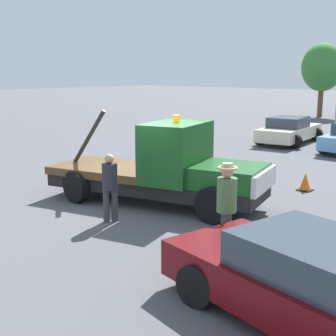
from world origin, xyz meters
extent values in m
plane|color=#545459|center=(0.00, 0.00, 0.00)|extent=(160.00, 160.00, 0.00)
cube|color=black|center=(0.00, 0.00, 0.53)|extent=(6.27, 3.31, 0.35)
cube|color=#19511E|center=(2.09, 0.57, 0.98)|extent=(2.07, 2.08, 0.55)
cube|color=silver|center=(2.95, 0.80, 0.95)|extent=(0.59, 1.77, 0.50)
cube|color=#19511E|center=(0.64, 0.17, 1.48)|extent=(1.80, 2.28, 1.55)
cube|color=brown|center=(-1.45, -0.39, 0.81)|extent=(3.42, 2.72, 0.22)
cylinder|color=black|center=(-2.08, -0.57, 1.70)|extent=(1.18, 0.43, 1.63)
cylinder|color=orange|center=(0.64, 0.17, 2.35)|extent=(0.18, 0.18, 0.20)
cylinder|color=black|center=(1.75, 1.46, 0.44)|extent=(0.88, 0.26, 0.88)
cylinder|color=black|center=(2.25, -0.37, 0.44)|extent=(0.88, 0.26, 0.88)
cylinder|color=black|center=(-2.13, 0.40, 0.44)|extent=(0.88, 0.26, 0.88)
cylinder|color=black|center=(-1.63, -1.43, 0.44)|extent=(0.88, 0.26, 0.88)
cube|color=#333D47|center=(6.22, -3.15, 1.09)|extent=(2.53, 2.06, 0.50)
cylinder|color=black|center=(4.85, -1.98, 0.34)|extent=(0.68, 0.22, 0.68)
cylinder|color=black|center=(4.52, -3.75, 0.34)|extent=(0.68, 0.22, 0.68)
cylinder|color=#38383D|center=(3.66, -1.75, 0.43)|extent=(0.16, 0.16, 0.86)
cylinder|color=#38383D|center=(3.50, -1.60, 0.43)|extent=(0.16, 0.16, 0.86)
cylinder|color=#4C7542|center=(3.58, -1.68, 1.20)|extent=(0.39, 0.39, 0.68)
sphere|color=tan|center=(3.58, -1.68, 1.65)|extent=(0.23, 0.23, 0.23)
torus|color=tan|center=(3.58, -1.68, 1.73)|extent=(0.41, 0.41, 0.06)
cylinder|color=tan|center=(3.58, -1.68, 1.78)|extent=(0.21, 0.21, 0.10)
cylinder|color=#38383D|center=(0.41, -1.82, 0.40)|extent=(0.15, 0.15, 0.80)
cylinder|color=#38383D|center=(0.30, -1.99, 0.40)|extent=(0.15, 0.15, 0.80)
cylinder|color=#28282D|center=(0.36, -1.90, 1.12)|extent=(0.37, 0.37, 0.64)
sphere|color=tan|center=(0.36, -1.90, 1.55)|extent=(0.22, 0.22, 0.22)
cube|color=beige|center=(-2.60, 12.53, 0.54)|extent=(2.44, 4.90, 0.60)
cube|color=#333D47|center=(-2.56, 12.29, 1.09)|extent=(1.85, 2.17, 0.50)
cylinder|color=black|center=(-3.67, 13.99, 0.34)|extent=(0.68, 0.22, 0.68)
cylinder|color=black|center=(-1.96, 14.23, 0.34)|extent=(0.68, 0.22, 0.68)
cylinder|color=black|center=(-3.23, 10.83, 0.34)|extent=(0.68, 0.22, 0.68)
cylinder|color=black|center=(-1.53, 11.06, 0.34)|extent=(0.68, 0.22, 0.68)
cylinder|color=black|center=(0.13, 10.60, 0.34)|extent=(0.68, 0.22, 0.68)
cylinder|color=#9E9EA3|center=(-4.57, 22.85, 1.05)|extent=(0.07, 0.07, 2.09)
cylinder|color=brown|center=(-7.57, 26.88, 1.01)|extent=(0.40, 0.40, 2.01)
ellipsoid|color=#387A33|center=(-7.57, 26.88, 3.88)|extent=(3.22, 3.22, 3.74)
cube|color=black|center=(2.46, 4.06, 0.02)|extent=(0.40, 0.40, 0.04)
cone|color=orange|center=(2.46, 4.06, 0.28)|extent=(0.36, 0.36, 0.55)
camera|label=1|loc=(8.67, -8.98, 3.56)|focal=50.00mm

